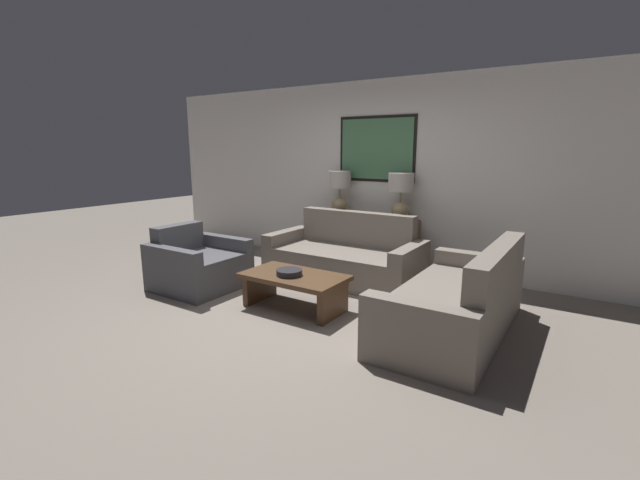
{
  "coord_description": "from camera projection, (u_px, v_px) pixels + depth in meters",
  "views": [
    {
      "loc": [
        2.72,
        -3.3,
        1.71
      ],
      "look_at": [
        0.02,
        0.83,
        0.65
      ],
      "focal_mm": 24.0,
      "sensor_mm": 36.0,
      "label": 1
    }
  ],
  "objects": [
    {
      "name": "ground_plane",
      "position": [
        275.0,
        314.0,
        4.51
      ],
      "size": [
        20.0,
        20.0,
        0.0
      ],
      "primitive_type": "plane",
      "color": "slate"
    },
    {
      "name": "coffee_table",
      "position": [
        294.0,
        283.0,
        4.61
      ],
      "size": [
        1.11,
        0.63,
        0.38
      ],
      "color": "#4C331E",
      "rests_on": "ground_plane"
    },
    {
      "name": "table_lamp_right",
      "position": [
        401.0,
        191.0,
        5.75
      ],
      "size": [
        0.34,
        0.34,
        0.64
      ],
      "color": "tan",
      "rests_on": "console_table"
    },
    {
      "name": "couch_by_side",
      "position": [
        458.0,
        304.0,
        3.99
      ],
      "size": [
        0.92,
        2.02,
        0.87
      ],
      "color": "slate",
      "rests_on": "ground_plane"
    },
    {
      "name": "back_wall",
      "position": [
        377.0,
        175.0,
        6.19
      ],
      "size": [
        7.9,
        0.12,
        2.65
      ],
      "color": "silver",
      "rests_on": "ground_plane"
    },
    {
      "name": "console_table",
      "position": [
        368.0,
        243.0,
        6.17
      ],
      "size": [
        1.43,
        0.37,
        0.74
      ],
      "color": "brown",
      "rests_on": "ground_plane"
    },
    {
      "name": "armchair_near_back_wall",
      "position": [
        198.0,
        266.0,
        5.33
      ],
      "size": [
        0.94,
        0.97,
        0.77
      ],
      "color": "#4C4C51",
      "rests_on": "ground_plane"
    },
    {
      "name": "table_lamp_left",
      "position": [
        340.0,
        188.0,
        6.27
      ],
      "size": [
        0.34,
        0.34,
        0.64
      ],
      "color": "tan",
      "rests_on": "console_table"
    },
    {
      "name": "decorative_bowl",
      "position": [
        289.0,
        272.0,
        4.56
      ],
      "size": [
        0.28,
        0.28,
        0.06
      ],
      "color": "#232328",
      "rests_on": "coffee_table"
    },
    {
      "name": "couch_by_back_wall",
      "position": [
        345.0,
        258.0,
        5.66
      ],
      "size": [
        2.02,
        0.92,
        0.87
      ],
      "color": "slate",
      "rests_on": "ground_plane"
    }
  ]
}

